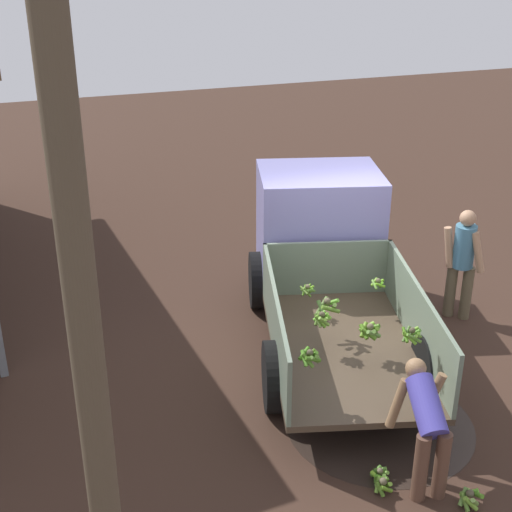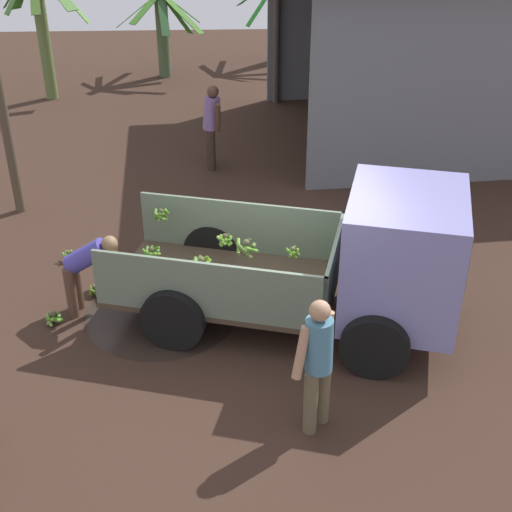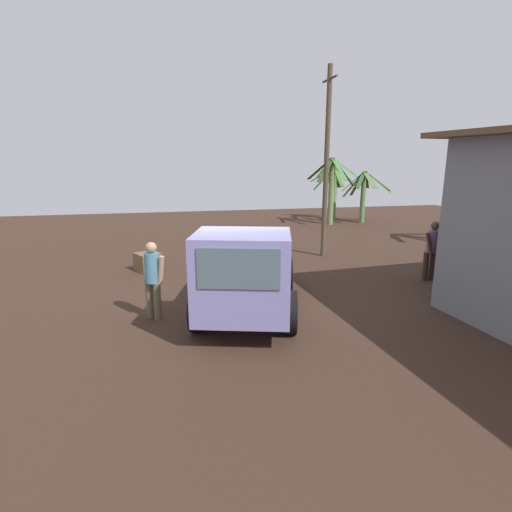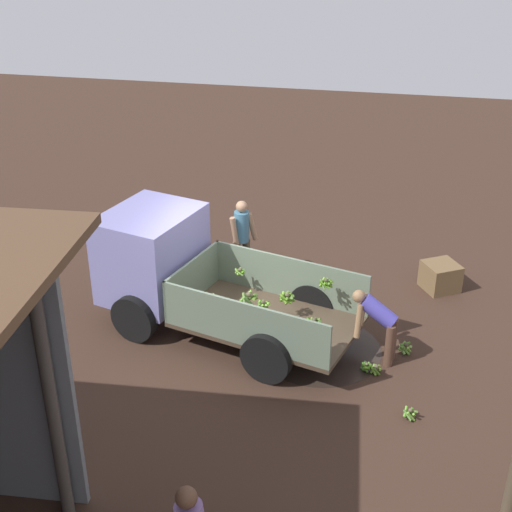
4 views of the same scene
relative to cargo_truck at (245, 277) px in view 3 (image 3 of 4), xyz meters
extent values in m
plane|color=#38251C|center=(-0.99, 0.11, -1.06)|extent=(36.00, 36.00, 0.00)
cylinder|color=#2D231D|center=(-2.71, 0.48, -1.06)|extent=(2.17, 2.17, 0.01)
cube|color=#463729|center=(-1.80, 0.50, -0.59)|extent=(3.39, 2.54, 0.08)
cube|color=slate|center=(-1.57, 1.34, -0.16)|extent=(2.92, 0.85, 0.79)
cube|color=slate|center=(-2.03, -0.34, -0.16)|extent=(2.92, 0.85, 0.79)
cube|color=slate|center=(-0.37, 0.10, -0.16)|extent=(0.53, 1.75, 0.79)
cube|color=#7E7BBA|center=(0.46, -0.13, 0.17)|extent=(1.85, 2.08, 1.61)
cube|color=#4C606B|center=(1.16, -0.32, 0.49)|extent=(0.41, 1.37, 0.71)
cylinder|color=black|center=(0.50, 0.83, -0.63)|extent=(0.89, 0.44, 0.86)
cylinder|color=black|center=(0.00, -0.97, -0.63)|extent=(0.89, 0.44, 0.86)
cylinder|color=black|center=(-1.99, 1.52, -0.63)|extent=(0.89, 0.44, 0.86)
cylinder|color=black|center=(-2.49, -0.28, -0.63)|extent=(0.89, 0.44, 0.86)
sphere|color=#47402E|center=(-2.75, 0.18, 0.15)|extent=(0.07, 0.07, 0.07)
cylinder|color=#5F9A23|center=(-2.79, 0.24, 0.09)|extent=(0.16, 0.14, 0.14)
cylinder|color=#5A8C31|center=(-2.82, 0.20, 0.09)|extent=(0.07, 0.18, 0.13)
cylinder|color=#4E7420|center=(-2.81, 0.14, 0.10)|extent=(0.14, 0.16, 0.13)
cylinder|color=#538524|center=(-2.76, 0.13, 0.07)|extent=(0.15, 0.07, 0.17)
cylinder|color=#5A9434|center=(-2.71, 0.13, 0.08)|extent=(0.15, 0.12, 0.16)
cylinder|color=#679C2B|center=(-2.68, 0.16, 0.10)|extent=(0.10, 0.18, 0.13)
cylinder|color=#537835|center=(-2.70, 0.22, 0.08)|extent=(0.13, 0.16, 0.15)
cylinder|color=#427718|center=(-2.73, 0.26, 0.10)|extent=(0.19, 0.07, 0.12)
sphere|color=brown|center=(-1.14, -0.29, -0.07)|extent=(0.07, 0.07, 0.07)
cylinder|color=#71A642|center=(-1.14, -0.23, -0.11)|extent=(0.14, 0.04, 0.11)
cylinder|color=#6AAF25|center=(-1.20, -0.28, -0.10)|extent=(0.04, 0.15, 0.09)
cylinder|color=#55A120|center=(-1.16, -0.33, -0.13)|extent=(0.13, 0.07, 0.13)
cylinder|color=#66AB22|center=(-1.09, -0.32, -0.11)|extent=(0.12, 0.14, 0.10)
cylinder|color=#6D9F2E|center=(-1.09, -0.25, -0.10)|extent=(0.11, 0.15, 0.09)
sphere|color=brown|center=(-0.86, 0.61, -0.13)|extent=(0.07, 0.07, 0.07)
cylinder|color=#5C962A|center=(-0.83, 0.65, -0.19)|extent=(0.12, 0.11, 0.14)
cylinder|color=#58792F|center=(-0.88, 0.67, -0.17)|extent=(0.16, 0.08, 0.09)
cylinder|color=olive|center=(-0.90, 0.63, -0.20)|extent=(0.08, 0.12, 0.14)
cylinder|color=#4F7D2C|center=(-0.92, 0.58, -0.17)|extent=(0.10, 0.15, 0.09)
cylinder|color=#519821|center=(-0.87, 0.56, -0.19)|extent=(0.13, 0.06, 0.13)
cylinder|color=#75AE2E|center=(-0.83, 0.57, -0.18)|extent=(0.13, 0.12, 0.11)
cylinder|color=#63A721|center=(-0.80, 0.61, -0.17)|extent=(0.04, 0.15, 0.10)
sphere|color=brown|center=(-2.11, 0.35, -0.12)|extent=(0.09, 0.09, 0.09)
cylinder|color=olive|center=(-2.19, 0.34, -0.18)|extent=(0.07, 0.20, 0.15)
cylinder|color=#537B30|center=(-2.16, 0.30, -0.19)|extent=(0.17, 0.17, 0.17)
cylinder|color=#4B731D|center=(-2.11, 0.29, -0.20)|extent=(0.17, 0.07, 0.18)
cylinder|color=#467220|center=(-2.06, 0.29, -0.17)|extent=(0.18, 0.18, 0.13)
cylinder|color=#6AA42E|center=(-2.03, 0.34, -0.16)|extent=(0.06, 0.21, 0.12)
cylinder|color=#598421|center=(-2.06, 0.40, -0.18)|extent=(0.18, 0.17, 0.15)
cylinder|color=#467518|center=(-2.11, 0.43, -0.17)|extent=(0.20, 0.06, 0.14)
cylinder|color=#4B791E|center=(-2.18, 0.39, -0.18)|extent=(0.16, 0.19, 0.15)
sphere|color=#48412F|center=(-1.79, 0.83, -0.03)|extent=(0.08, 0.08, 0.08)
cylinder|color=#54732D|center=(-1.80, 0.88, -0.10)|extent=(0.16, 0.07, 0.15)
cylinder|color=#629B29|center=(-1.83, 0.86, -0.10)|extent=(0.13, 0.14, 0.16)
cylinder|color=#74A33C|center=(-1.85, 0.83, -0.10)|extent=(0.05, 0.16, 0.15)
cylinder|color=#7AB03B|center=(-1.84, 0.78, -0.07)|extent=(0.15, 0.16, 0.10)
cylinder|color=#447D1C|center=(-1.80, 0.77, -0.09)|extent=(0.17, 0.06, 0.14)
cylinder|color=#6EAC35|center=(-1.75, 0.80, -0.10)|extent=(0.12, 0.15, 0.16)
cylinder|color=#60AD2C|center=(-1.72, 0.83, -0.08)|extent=(0.05, 0.17, 0.13)
cylinder|color=#557A29|center=(-1.75, 0.86, -0.10)|extent=(0.13, 0.14, 0.16)
sphere|color=#4B4431|center=(-2.71, 1.39, 0.10)|extent=(0.07, 0.07, 0.07)
cylinder|color=#42731C|center=(-2.79, 1.39, 0.06)|extent=(0.04, 0.18, 0.10)
cylinder|color=#547C30|center=(-2.76, 1.36, 0.03)|extent=(0.12, 0.16, 0.15)
cylinder|color=#58802E|center=(-2.73, 1.33, 0.04)|extent=(0.18, 0.09, 0.13)
cylinder|color=#46791F|center=(-2.68, 1.35, 0.02)|extent=(0.14, 0.12, 0.17)
cylinder|color=#547C22|center=(-2.66, 1.38, 0.03)|extent=(0.08, 0.16, 0.15)
cylinder|color=#427D1C|center=(-2.65, 1.43, 0.06)|extent=(0.14, 0.18, 0.10)
cylinder|color=#62AB33|center=(-2.71, 1.45, 0.04)|extent=(0.17, 0.06, 0.14)
cylinder|color=#558728|center=(-2.75, 1.43, 0.03)|extent=(0.14, 0.14, 0.16)
sphere|color=brown|center=(-1.51, 0.63, -0.03)|extent=(0.09, 0.09, 0.09)
cylinder|color=#4B7231|center=(-1.53, 0.70, -0.13)|extent=(0.21, 0.11, 0.23)
cylinder|color=olive|center=(-1.61, 0.63, -0.09)|extent=(0.05, 0.26, 0.15)
cylinder|color=#54752F|center=(-1.53, 0.55, -0.12)|extent=(0.23, 0.12, 0.21)
cylinder|color=#61A533|center=(-1.44, 0.56, -0.10)|extent=(0.21, 0.20, 0.18)
cylinder|color=olive|center=(-1.43, 0.66, -0.12)|extent=(0.13, 0.22, 0.22)
cylinder|color=#3F3833|center=(-0.06, 4.75, 0.83)|extent=(0.16, 0.16, 3.79)
cylinder|color=#4C3F2F|center=(-5.47, 3.86, 2.09)|extent=(0.17, 0.17, 6.31)
cylinder|color=#4C3F2F|center=(-5.47, 3.86, 4.80)|extent=(1.13, 0.07, 0.07)
cylinder|color=#67844C|center=(-12.03, 6.84, 0.62)|extent=(0.29, 0.29, 3.37)
cube|color=#3F7637|center=(-11.26, 6.88, 1.83)|extent=(1.58, 0.29, 1.08)
cube|color=#357333|center=(-11.58, 7.32, 1.90)|extent=(1.09, 1.13, 0.92)
cube|color=#374D26|center=(-12.05, 7.45, 1.65)|extent=(0.28, 1.25, 1.43)
cube|color=#355627|center=(-12.54, 7.04, 1.80)|extent=(1.13, 0.65, 1.14)
cube|color=#255F22|center=(-12.67, 6.43, 1.79)|extent=(1.42, 1.06, 1.15)
cube|color=#316934|center=(-12.05, 6.44, 1.87)|extent=(0.22, 0.83, 1.00)
cube|color=#314E20|center=(-11.67, 6.35, 1.77)|extent=(0.95, 1.15, 1.18)
cylinder|color=#687F4F|center=(-13.78, 7.72, 0.38)|extent=(0.36, 0.36, 2.88)
cube|color=#3D6D26|center=(-13.13, 7.69, 1.36)|extent=(1.32, 0.27, 1.04)
cube|color=#488B46|center=(-13.44, 8.11, 1.51)|extent=(0.92, 0.99, 0.73)
cube|color=#465B2C|center=(-13.64, 8.41, 1.26)|extent=(0.56, 1.46, 1.24)
cube|color=#32651B|center=(-14.22, 8.07, 1.26)|extent=(1.01, 0.87, 1.22)
cube|color=#435F29|center=(-14.30, 7.71, 1.42)|extent=(1.06, 0.21, 0.90)
cube|color=#566F3B|center=(-14.27, 7.22, 1.44)|extent=(1.13, 1.15, 0.87)
cube|color=#33602A|center=(-13.80, 7.14, 1.24)|extent=(0.33, 1.18, 1.26)
cube|color=#3B5D17|center=(-13.24, 7.31, 1.46)|extent=(1.24, 1.01, 0.84)
cylinder|color=#557C48|center=(-12.16, 8.71, 0.28)|extent=(0.26, 0.26, 2.68)
cube|color=#506836|center=(-11.53, 8.72, 1.27)|extent=(1.27, 0.27, 0.81)
cube|color=#478336|center=(-11.74, 9.28, 1.11)|extent=(1.06, 1.30, 1.12)
cube|color=#2A501A|center=(-12.08, 9.46, 1.14)|extent=(0.45, 1.52, 1.07)
cube|color=#3F5F24|center=(-12.46, 8.97, 1.21)|extent=(0.78, 0.71, 0.94)
cube|color=#447836|center=(-12.75, 8.65, 0.99)|extent=(1.23, 0.32, 1.37)
cube|color=#568640|center=(-12.48, 8.25, 1.13)|extent=(0.85, 1.09, 1.09)
cube|color=#435D29|center=(-12.21, 8.17, 1.00)|extent=(0.40, 1.13, 1.34)
cube|color=#355E31|center=(-11.80, 8.37, 1.27)|extent=(0.86, 0.85, 0.82)
cylinder|color=#5E733C|center=(-6.22, 10.45, 0.60)|extent=(0.30, 0.30, 3.32)
cube|color=#538A3A|center=(-5.64, 10.44, 1.57)|extent=(1.19, 0.30, 1.49)
cube|color=#20511D|center=(-5.81, 10.90, 1.98)|extent=(0.99, 1.05, 0.67)
cube|color=#38551B|center=(-6.30, 11.24, 1.88)|extent=(0.44, 1.62, 0.88)
cube|color=#388429|center=(-6.59, 10.76, 1.69)|extent=(0.92, 0.85, 1.26)
cube|color=#416C2C|center=(-6.65, 10.47, 1.75)|extent=(0.89, 0.24, 1.13)
cube|color=#467830|center=(-6.55, 10.17, 1.73)|extent=(0.82, 0.74, 1.18)
cube|color=#426526|center=(-6.13, 9.86, 1.79)|extent=(0.40, 1.21, 1.06)
cube|color=#4F7B38|center=(-5.70, 9.87, 1.83)|extent=(1.26, 1.35, 0.98)
cylinder|color=brown|center=(-0.89, -1.92, -0.65)|extent=(0.23, 0.23, 0.82)
cylinder|color=brown|center=(-0.73, -1.75, -0.65)|extent=(0.23, 0.23, 0.82)
cylinder|color=teal|center=(-0.81, -1.83, 0.07)|extent=(0.44, 0.44, 0.65)
sphere|color=tan|center=(-0.82, -1.82, 0.51)|extent=(0.23, 0.23, 0.23)
cylinder|color=tan|center=(-1.01, -1.92, 0.05)|extent=(0.25, 0.25, 0.61)
cylinder|color=tan|center=(-0.71, -1.64, 0.04)|extent=(0.21, 0.22, 0.61)
cylinder|color=brown|center=(-3.90, 0.69, -0.68)|extent=(0.17, 0.17, 0.76)
cylinder|color=brown|center=(-3.93, 0.48, -0.68)|extent=(0.17, 0.17, 0.76)
cylinder|color=#4740A6|center=(-3.67, 0.54, -0.14)|extent=(0.69, 0.39, 0.56)
sphere|color=#8C6746|center=(-3.33, 0.48, 0.08)|extent=(0.22, 0.22, 0.22)
cylinder|color=#8C6746|center=(-3.36, 0.68, -0.28)|extent=(0.14, 0.24, 0.57)
cylinder|color=#8C6746|center=(-3.40, 0.30, -0.27)|extent=(0.15, 0.30, 0.56)
cylinder|color=#36271E|center=(-2.06, 5.80, -0.65)|extent=(0.18, 0.18, 0.82)
cylinder|color=#36271E|center=(-2.04, 5.56, -0.65)|extent=(0.18, 0.18, 0.82)
cylinder|color=#84639E|center=(-2.02, 5.68, 0.08)|extent=(0.40, 0.34, 0.67)
sphere|color=brown|center=(-1.98, 5.69, 0.52)|extent=(0.23, 0.23, 0.23)
cylinder|color=brown|center=(-1.99, 5.89, 0.05)|extent=(0.12, 0.17, 0.62)
cylinder|color=brown|center=(-1.89, 5.49, 0.06)|extent=(0.13, 0.27, 0.62)
sphere|color=brown|center=(-4.28, 2.01, -0.90)|extent=(0.07, 0.07, 0.07)
cylinder|color=#6DA737|center=(-4.29, 2.06, -0.98)|extent=(0.14, 0.07, 0.17)
cylinder|color=#6AA130|center=(-4.34, 2.03, -0.97)|extent=(0.07, 0.16, 0.15)
cylinder|color=#65963C|center=(-4.33, 1.97, -0.97)|extent=(0.14, 0.14, 0.14)
cylinder|color=#529727|center=(-4.26, 1.97, -0.98)|extent=(0.14, 0.09, 0.17)
cylinder|color=#64A931|center=(-4.21, 2.00, -0.95)|extent=(0.06, 0.18, 0.11)
cylinder|color=#558037|center=(-4.24, 2.07, -0.96)|extent=(0.15, 0.13, 0.14)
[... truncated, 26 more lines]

